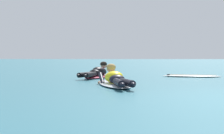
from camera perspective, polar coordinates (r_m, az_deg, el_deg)
ground_plane at (r=16.13m, az=11.31°, el=-0.78°), size 120.00×120.00×0.00m
surfer_near at (r=8.67m, az=0.45°, el=-1.95°), size 1.07×2.61×0.54m
surfer_far at (r=11.93m, az=-2.08°, el=-0.91°), size 1.03×2.43×0.54m
drifting_surfboard at (r=12.67m, az=11.33°, el=-1.28°), size 1.87×0.84×0.16m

